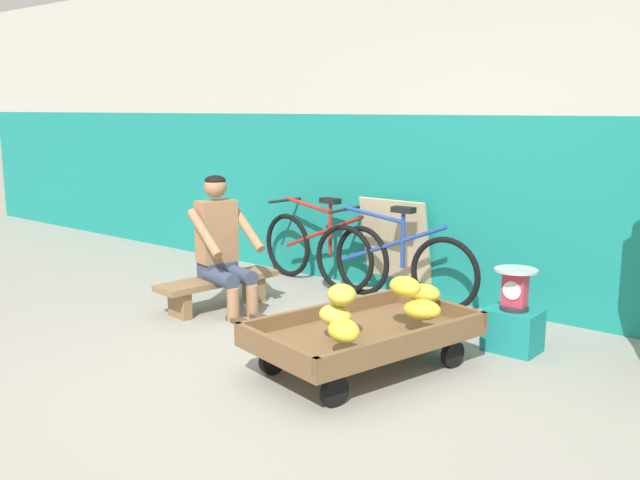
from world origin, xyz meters
TOP-DOWN VIEW (x-y plane):
  - ground_plane at (0.00, 0.00)m, footprint 80.00×80.00m
  - back_wall at (0.00, 2.66)m, footprint 16.00×0.30m
  - banana_cart at (0.40, 0.69)m, footprint 1.12×1.58m
  - banana_pile at (0.53, 0.69)m, footprint 0.63×1.27m
  - low_bench at (-1.42, 1.08)m, footprint 0.42×1.13m
  - vendor_seated at (-1.33, 1.06)m, footprint 0.72×0.57m
  - plastic_crate at (0.98, 1.67)m, footprint 0.36×0.28m
  - weighing_scale at (0.98, 1.67)m, footprint 0.30×0.30m
  - bicycle_near_left at (-1.26, 2.28)m, footprint 1.66×0.48m
  - bicycle_far_left at (-0.40, 2.20)m, footprint 1.66×0.48m
  - sign_board at (-0.53, 2.46)m, footprint 0.70×0.22m

SIDE VIEW (x-z plane):
  - ground_plane at x=0.00m, z-range 0.00..0.00m
  - plastic_crate at x=0.98m, z-range 0.00..0.30m
  - low_bench at x=-1.42m, z-range 0.06..0.33m
  - banana_cart at x=0.40m, z-range 0.06..0.42m
  - bicycle_near_left at x=-1.26m, z-range -0.08..0.78m
  - bicycle_far_left at x=-0.40m, z-range -0.08..0.78m
  - sign_board at x=-0.53m, z-range 0.00..0.88m
  - weighing_scale at x=0.98m, z-range 0.31..0.60m
  - banana_pile at x=0.53m, z-range 0.34..0.60m
  - vendor_seated at x=-1.33m, z-range 0.00..1.14m
  - back_wall at x=0.00m, z-range 0.00..3.09m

